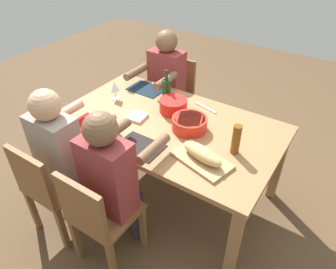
# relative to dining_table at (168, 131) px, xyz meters

# --- Properties ---
(ground_plane) EXTENTS (8.00, 8.00, 0.00)m
(ground_plane) POSITION_rel_dining_table_xyz_m (0.00, 0.00, -0.66)
(ground_plane) COLOR brown
(dining_table) EXTENTS (1.74, 1.04, 0.74)m
(dining_table) POSITION_rel_dining_table_xyz_m (0.00, 0.00, 0.00)
(dining_table) COLOR #9E7044
(dining_table) RESTS_ON ground_plane
(chair_near_right) EXTENTS (0.40, 0.40, 0.85)m
(chair_near_right) POSITION_rel_dining_table_xyz_m (0.48, -0.84, -0.18)
(chair_near_right) COLOR brown
(chair_near_right) RESTS_ON ground_plane
(diner_near_right) EXTENTS (0.41, 0.53, 1.20)m
(diner_near_right) POSITION_rel_dining_table_xyz_m (0.48, -0.66, 0.04)
(diner_near_right) COLOR #2D2D38
(diner_near_right) RESTS_ON ground_plane
(chair_far_center) EXTENTS (0.40, 0.40, 0.85)m
(chair_far_center) POSITION_rel_dining_table_xyz_m (0.00, 0.84, -0.18)
(chair_far_center) COLOR brown
(chair_far_center) RESTS_ON ground_plane
(diner_far_center) EXTENTS (0.41, 0.53, 1.20)m
(diner_far_center) POSITION_rel_dining_table_xyz_m (-0.00, 0.66, 0.04)
(diner_far_center) COLOR #2D2D38
(diner_far_center) RESTS_ON ground_plane
(chair_far_right) EXTENTS (0.40, 0.40, 0.85)m
(chair_far_right) POSITION_rel_dining_table_xyz_m (0.48, 0.84, -0.18)
(chair_far_right) COLOR brown
(chair_far_right) RESTS_ON ground_plane
(diner_far_right) EXTENTS (0.41, 0.53, 1.20)m
(diner_far_right) POSITION_rel_dining_table_xyz_m (0.48, 0.66, 0.04)
(diner_far_right) COLOR #2D2D38
(diner_far_right) RESTS_ON ground_plane
(serving_bowl_fruit) EXTENTS (0.27, 0.27, 0.10)m
(serving_bowl_fruit) POSITION_rel_dining_table_xyz_m (-0.18, -0.02, 0.14)
(serving_bowl_fruit) COLOR red
(serving_bowl_fruit) RESTS_ON dining_table
(serving_bowl_greens) EXTENTS (0.23, 0.23, 0.11)m
(serving_bowl_greens) POSITION_rel_dining_table_xyz_m (0.06, -0.17, 0.14)
(serving_bowl_greens) COLOR red
(serving_bowl_greens) RESTS_ON dining_table
(cutting_board) EXTENTS (0.44, 0.31, 0.02)m
(cutting_board) POSITION_rel_dining_table_xyz_m (-0.44, 0.25, 0.09)
(cutting_board) COLOR tan
(cutting_board) RESTS_ON dining_table
(bread_loaf) EXTENTS (0.34, 0.18, 0.09)m
(bread_loaf) POSITION_rel_dining_table_xyz_m (-0.44, 0.25, 0.14)
(bread_loaf) COLOR tan
(bread_loaf) RESTS_ON cutting_board
(wine_bottle) EXTENTS (0.08, 0.08, 0.29)m
(wine_bottle) POSITION_rel_dining_table_xyz_m (0.20, -0.28, 0.19)
(wine_bottle) COLOR #193819
(wine_bottle) RESTS_ON dining_table
(beer_bottle) EXTENTS (0.06, 0.06, 0.22)m
(beer_bottle) POSITION_rel_dining_table_xyz_m (-0.58, 0.04, 0.19)
(beer_bottle) COLOR brown
(beer_bottle) RESTS_ON dining_table
(wine_glass) EXTENTS (0.08, 0.08, 0.17)m
(wine_glass) POSITION_rel_dining_table_xyz_m (0.59, -0.06, 0.19)
(wine_glass) COLOR silver
(wine_glass) RESTS_ON dining_table
(placemat_near_right) EXTENTS (0.32, 0.23, 0.01)m
(placemat_near_right) POSITION_rel_dining_table_xyz_m (0.48, -0.36, 0.08)
(placemat_near_right) COLOR #142333
(placemat_near_right) RESTS_ON dining_table
(placemat_far_center) EXTENTS (0.32, 0.23, 0.01)m
(placemat_far_center) POSITION_rel_dining_table_xyz_m (0.00, 0.36, 0.08)
(placemat_far_center) COLOR black
(placemat_far_center) RESTS_ON dining_table
(placemat_far_right) EXTENTS (0.32, 0.23, 0.01)m
(placemat_far_right) POSITION_rel_dining_table_xyz_m (0.48, 0.36, 0.08)
(placemat_far_right) COLOR maroon
(placemat_far_right) RESTS_ON dining_table
(carving_knife) EXTENTS (0.23, 0.08, 0.01)m
(carving_knife) POSITION_rel_dining_table_xyz_m (-0.14, -0.37, 0.08)
(carving_knife) COLOR silver
(carving_knife) RESTS_ON dining_table
(napkin_stack) EXTENTS (0.15, 0.15, 0.02)m
(napkin_stack) POSITION_rel_dining_table_xyz_m (0.25, 0.08, 0.09)
(napkin_stack) COLOR white
(napkin_stack) RESTS_ON dining_table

